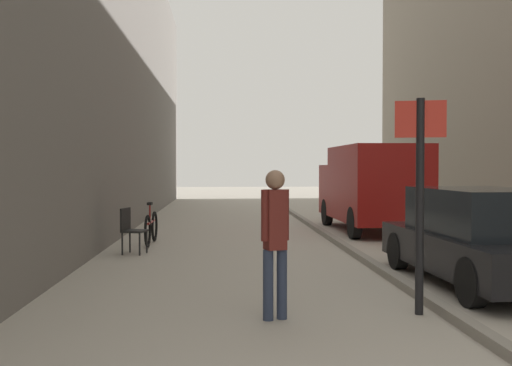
% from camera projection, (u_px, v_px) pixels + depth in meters
% --- Properties ---
extents(ground_plane, '(80.00, 80.00, 0.00)m').
position_uv_depth(ground_plane, '(268.00, 242.00, 14.07)').
color(ground_plane, '#A8A093').
extents(building_facade_left, '(2.69, 40.00, 9.70)m').
position_uv_depth(building_facade_left, '(53.00, 33.00, 13.65)').
color(building_facade_left, slate).
rests_on(building_facade_left, ground_plane).
extents(kerb_strip, '(0.16, 40.00, 0.12)m').
position_uv_depth(kerb_strip, '(334.00, 239.00, 14.16)').
color(kerb_strip, gray).
rests_on(kerb_strip, ground_plane).
extents(pedestrian_main_foreground, '(0.33, 0.25, 1.74)m').
position_uv_depth(pedestrian_main_foreground, '(275.00, 233.00, 6.92)').
color(pedestrian_main_foreground, '#2D3851').
rests_on(pedestrian_main_foreground, ground_plane).
extents(delivery_van, '(2.03, 5.12, 2.34)m').
position_uv_depth(delivery_van, '(371.00, 186.00, 16.46)').
color(delivery_van, maroon).
rests_on(delivery_van, ground_plane).
extents(parked_car, '(1.95, 4.25, 1.45)m').
position_uv_depth(parked_car, '(482.00, 237.00, 9.02)').
color(parked_car, black).
rests_on(parked_car, ground_plane).
extents(street_sign_post, '(0.59, 0.17, 2.60)m').
position_uv_depth(street_sign_post, '(420.00, 186.00, 7.15)').
color(street_sign_post, black).
rests_on(street_sign_post, ground_plane).
extents(bicycle_leaning, '(0.12, 1.77, 0.98)m').
position_uv_depth(bicycle_leaning, '(151.00, 228.00, 13.73)').
color(bicycle_leaning, black).
rests_on(bicycle_leaning, ground_plane).
extents(cafe_chair_near_window, '(0.54, 0.54, 0.94)m').
position_uv_depth(cafe_chair_near_window, '(131.00, 227.00, 12.19)').
color(cafe_chair_near_window, black).
rests_on(cafe_chair_near_window, ground_plane).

